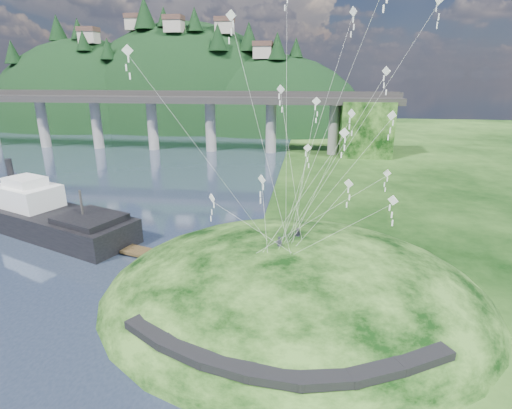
# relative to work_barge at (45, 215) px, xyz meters

# --- Properties ---
(ground) EXTENTS (320.00, 320.00, 0.00)m
(ground) POSITION_rel_work_barge_xyz_m (23.57, -12.56, -2.21)
(ground) COLOR black
(ground) RESTS_ON ground
(grass_hill) EXTENTS (36.00, 32.00, 13.00)m
(grass_hill) POSITION_rel_work_barge_xyz_m (31.57, -10.56, -3.71)
(grass_hill) COLOR black
(grass_hill) RESTS_ON ground
(footpath) EXTENTS (22.29, 5.84, 0.83)m
(footpath) POSITION_rel_work_barge_xyz_m (31.03, -22.31, -0.12)
(footpath) COLOR black
(footpath) RESTS_ON ground
(bridge) EXTENTS (160.00, 11.00, 15.00)m
(bridge) POSITION_rel_work_barge_xyz_m (-2.89, 57.50, 7.50)
(bridge) COLOR #2D2B2B
(bridge) RESTS_ON ground
(far_ridge) EXTENTS (153.00, 70.00, 94.50)m
(far_ridge) POSITION_rel_work_barge_xyz_m (-20.01, 109.61, -9.65)
(far_ridge) COLOR black
(far_ridge) RESTS_ON ground
(work_barge) EXTENTS (25.96, 15.59, 8.82)m
(work_barge) POSITION_rel_work_barge_xyz_m (0.00, 0.00, 0.00)
(work_barge) COLOR black
(work_barge) RESTS_ON ground
(wooden_dock) EXTENTS (12.97, 5.65, 0.92)m
(wooden_dock) POSITION_rel_work_barge_xyz_m (18.70, -6.21, -1.80)
(wooden_dock) COLOR #3C2D18
(wooden_dock) RESTS_ON ground
(kite_flyers) EXTENTS (2.16, 3.08, 1.73)m
(kite_flyers) POSITION_rel_work_barge_xyz_m (31.10, -9.98, 3.55)
(kite_flyers) COLOR #262733
(kite_flyers) RESTS_ON ground
(kite_swarm) EXTENTS (20.27, 15.01, 20.15)m
(kite_swarm) POSITION_rel_work_barge_xyz_m (33.02, -9.49, 14.48)
(kite_swarm) COLOR white
(kite_swarm) RESTS_ON ground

